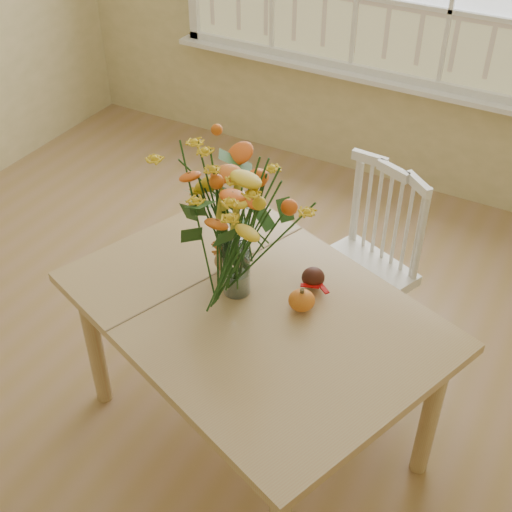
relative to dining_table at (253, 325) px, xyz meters
The scene contains 7 objects.
floor 0.83m from the dining_table, behind, with size 4.00×4.50×0.01m, color #A3804E.
dining_table is the anchor object (origin of this frame).
windsor_chair 0.77m from the dining_table, 76.87° to the left, with size 0.54×0.53×0.91m.
flower_vase 0.45m from the dining_table, 154.27° to the left, with size 0.48×0.48×0.57m.
pumpkin 0.22m from the dining_table, 24.93° to the left, with size 0.10×0.10×0.08m, color #DC5719.
turkey_figurine 0.26m from the dining_table, 147.84° to the left, with size 0.10×0.08×0.12m.
dark_gourd 0.28m from the dining_table, 56.05° to the left, with size 0.13×0.09×0.08m.
Camera 1 is at (1.45, -1.58, 2.39)m, focal length 48.00 mm.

